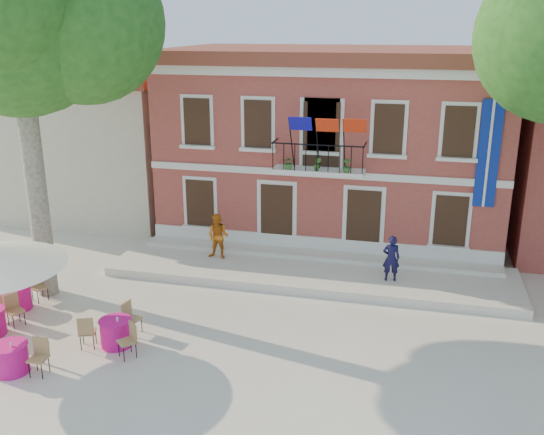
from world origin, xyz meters
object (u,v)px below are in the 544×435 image
Objects in this scene: plane_tree_west at (15,14)px; pedestrian_orange at (218,236)px; pedestrian_navy at (391,258)px; cafe_table_1 at (11,357)px; cafe_table_0 at (17,296)px; cafe_table_4 at (116,331)px.

pedestrian_orange is (4.67, 3.56, -7.54)m from plane_tree_west.
cafe_table_1 is at bearing 31.25° from pedestrian_navy.
cafe_table_4 is (4.03, -1.33, 0.01)m from cafe_table_0.
pedestrian_orange reaches higher than pedestrian_navy.
pedestrian_orange is (-6.15, 0.56, 0.05)m from pedestrian_navy.
pedestrian_navy is 0.94× the size of pedestrian_orange.
pedestrian_navy is at bearing 15.51° from plane_tree_west.
cafe_table_4 is (3.79, -2.59, -8.24)m from plane_tree_west.
cafe_table_0 is 0.98× the size of cafe_table_1.
pedestrian_navy reaches higher than cafe_table_0.
cafe_table_0 and cafe_table_4 have the same top height.
cafe_table_0 is (-4.92, -4.81, -0.71)m from pedestrian_orange.
cafe_table_1 is 2.67m from cafe_table_4.
pedestrian_orange is at bearing 70.59° from cafe_table_1.
pedestrian_navy reaches higher than cafe_table_4.
plane_tree_west is 9.55m from cafe_table_1.
pedestrian_orange is 0.85× the size of cafe_table_1.
cafe_table_4 is at bearing 30.08° from pedestrian_navy.
cafe_table_0 is at bearing 123.52° from cafe_table_1.
pedestrian_orange is 6.91m from cafe_table_0.
pedestrian_orange is 6.25m from cafe_table_4.
plane_tree_west is 7.07× the size of pedestrian_orange.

